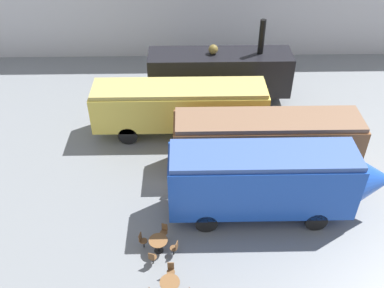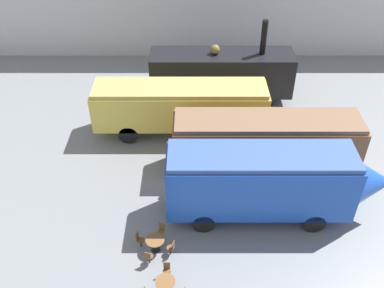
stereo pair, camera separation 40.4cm
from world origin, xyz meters
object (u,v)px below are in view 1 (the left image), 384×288
object	(u,v)px
passenger_coach_vintage	(180,105)
passenger_coach_wooden	(266,139)
steam_locomotive	(220,72)
cafe_table_mid	(158,242)
cafe_chair_0	(171,269)
streamlined_locomotive	(277,179)
cafe_table_near	(170,284)
visitor_person	(179,178)

from	to	relation	value
passenger_coach_vintage	passenger_coach_wooden	bearing A→B (deg)	-36.64
steam_locomotive	passenger_coach_vintage	size ratio (longest dim) A/B	0.91
passenger_coach_vintage	cafe_table_mid	world-z (taller)	passenger_coach_vintage
passenger_coach_wooden	cafe_chair_0	bearing A→B (deg)	-125.30
passenger_coach_vintage	cafe_table_mid	bearing A→B (deg)	-95.93
streamlined_locomotive	cafe_table_mid	distance (m)	6.33
steam_locomotive	cafe_table_near	xyz separation A→B (m)	(-3.12, -15.39, -1.59)
passenger_coach_vintage	cafe_table_mid	distance (m)	9.53
steam_locomotive	cafe_table_mid	distance (m)	13.77
steam_locomotive	streamlined_locomotive	world-z (taller)	steam_locomotive
steam_locomotive	cafe_table_near	size ratio (longest dim) A/B	11.25
passenger_coach_vintage	cafe_table_near	distance (m)	11.69
streamlined_locomotive	cafe_table_near	world-z (taller)	streamlined_locomotive
steam_locomotive	passenger_coach_wooden	xyz separation A→B (m)	(2.04, -7.33, -0.15)
passenger_coach_vintage	cafe_table_near	world-z (taller)	passenger_coach_vintage
steam_locomotive	visitor_person	world-z (taller)	steam_locomotive
cafe_table_near	cafe_chair_0	size ratio (longest dim) A/B	0.98
cafe_table_mid	cafe_chair_0	world-z (taller)	cafe_chair_0
streamlined_locomotive	cafe_chair_0	distance (m)	6.51
passenger_coach_wooden	cafe_table_near	xyz separation A→B (m)	(-5.16, -8.05, -1.44)
streamlined_locomotive	cafe_table_near	xyz separation A→B (m)	(-5.07, -4.51, -1.68)
streamlined_locomotive	passenger_coach_wooden	bearing A→B (deg)	88.61
passenger_coach_wooden	streamlined_locomotive	xyz separation A→B (m)	(-0.09, -3.54, 0.24)
streamlined_locomotive	cafe_table_mid	bearing A→B (deg)	-157.96
streamlined_locomotive	visitor_person	size ratio (longest dim) A/B	6.03
passenger_coach_wooden	visitor_person	distance (m)	5.27
cafe_table_near	streamlined_locomotive	bearing A→B (deg)	41.64
passenger_coach_vintage	steam_locomotive	bearing A→B (deg)	54.38
streamlined_locomotive	cafe_table_mid	size ratio (longest dim) A/B	12.40
passenger_coach_wooden	steam_locomotive	bearing A→B (deg)	105.56
passenger_coach_vintage	visitor_person	distance (m)	5.55
streamlined_locomotive	cafe_table_mid	world-z (taller)	streamlined_locomotive
passenger_coach_vintage	cafe_chair_0	xyz separation A→B (m)	(-0.38, -10.80, -1.52)
cafe_chair_0	visitor_person	size ratio (longest dim) A/B	0.48
steam_locomotive	cafe_chair_0	bearing A→B (deg)	-101.97
streamlined_locomotive	cafe_table_near	distance (m)	6.99
cafe_table_mid	visitor_person	size ratio (longest dim) A/B	0.49
passenger_coach_wooden	passenger_coach_vintage	bearing A→B (deg)	143.36
cafe_table_near	cafe_chair_0	bearing A→B (deg)	88.45
cafe_table_near	cafe_table_mid	size ratio (longest dim) A/B	0.97
cafe_table_near	passenger_coach_vintage	bearing A→B (deg)	88.04
cafe_table_mid	steam_locomotive	bearing A→B (deg)	74.33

